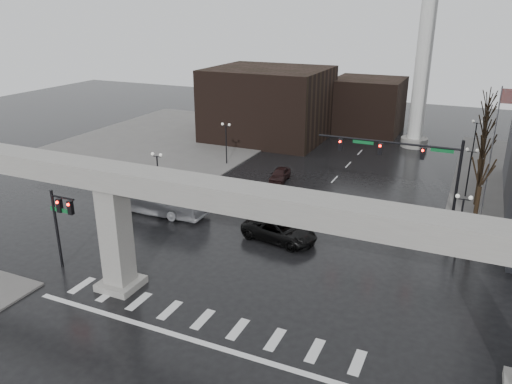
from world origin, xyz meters
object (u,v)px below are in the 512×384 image
signal_mast_arm (412,161)px  far_car (280,175)px  pickup_truck (280,231)px  city_bus (152,196)px

signal_mast_arm → far_car: bearing=156.5°
pickup_truck → far_car: 14.96m
signal_mast_arm → pickup_truck: signal_mast_arm is taller
city_bus → signal_mast_arm: bearing=-71.9°
pickup_truck → signal_mast_arm: bearing=-39.7°
signal_mast_arm → city_bus: 23.31m
pickup_truck → city_bus: (-13.06, 0.85, 0.64)m
city_bus → far_car: 15.08m
signal_mast_arm → pickup_truck: size_ratio=1.93×
pickup_truck → far_car: size_ratio=1.51×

